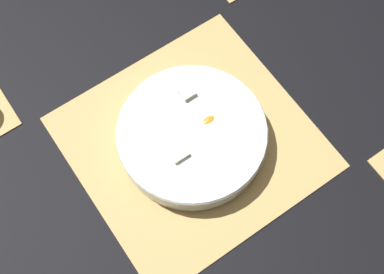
# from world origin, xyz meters

# --- Properties ---
(ground_plane) EXTENTS (6.00, 6.00, 0.00)m
(ground_plane) POSITION_xyz_m (0.00, 0.00, 0.00)
(ground_plane) COLOR black
(bamboo_mat_center) EXTENTS (0.44, 0.42, 0.01)m
(bamboo_mat_center) POSITION_xyz_m (-0.00, 0.00, 0.00)
(bamboo_mat_center) COLOR tan
(bamboo_mat_center) RESTS_ON ground_plane
(fruit_salad_bowl) EXTENTS (0.28, 0.28, 0.06)m
(fruit_salad_bowl) POSITION_xyz_m (0.00, 0.00, 0.04)
(fruit_salad_bowl) COLOR silver
(fruit_salad_bowl) RESTS_ON bamboo_mat_center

